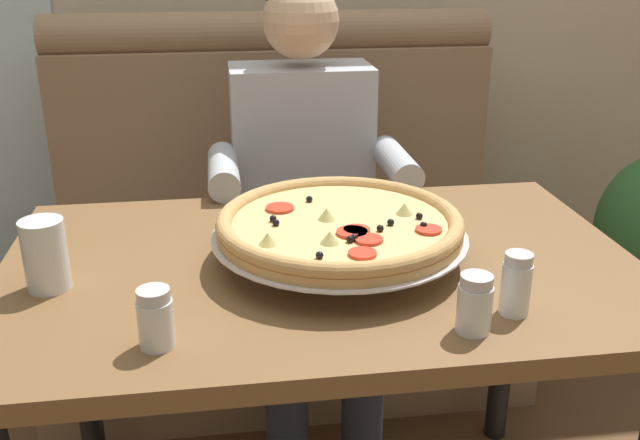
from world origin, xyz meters
TOP-DOWN VIEW (x-y plane):
  - booth_bench at (0.00, 0.87)m, footprint 1.48×0.78m
  - dining_table at (0.00, 0.00)m, footprint 1.27×0.81m
  - diner_main at (0.05, 0.61)m, footprint 0.54×0.64m
  - pizza at (0.04, -0.01)m, footprint 0.51×0.51m
  - shaker_parmesan at (0.21, -0.31)m, footprint 0.06×0.06m
  - shaker_oregano at (0.30, -0.26)m, footprint 0.05×0.05m
  - shaker_pepper_flakes at (-0.30, -0.28)m, footprint 0.06×0.06m
  - drinking_glass at (-0.51, -0.05)m, footprint 0.08×0.08m

SIDE VIEW (x-z plane):
  - booth_bench at x=0.00m, z-range -0.17..0.96m
  - dining_table at x=0.00m, z-range 0.28..1.03m
  - diner_main at x=0.05m, z-range 0.07..1.35m
  - shaker_pepper_flakes at x=-0.30m, z-range 0.74..0.84m
  - shaker_parmesan at x=0.21m, z-range 0.74..0.84m
  - shaker_oregano at x=0.30m, z-range 0.74..0.85m
  - drinking_glass at x=-0.51m, z-range 0.74..0.88m
  - pizza at x=0.04m, z-range 0.77..0.88m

